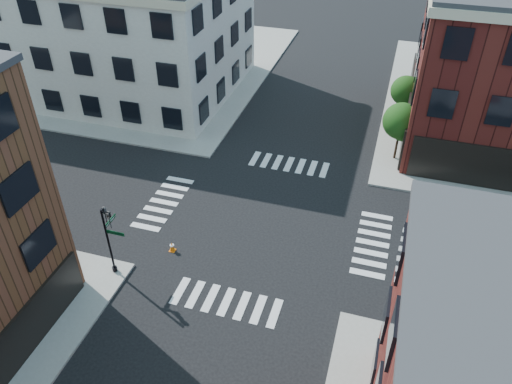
{
  "coord_description": "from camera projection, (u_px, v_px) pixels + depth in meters",
  "views": [
    {
      "loc": [
        6.76,
        -23.7,
        20.76
      ],
      "look_at": [
        -0.38,
        -0.28,
        2.5
      ],
      "focal_mm": 35.0,
      "sensor_mm": 36.0,
      "label": 1
    }
  ],
  "objects": [
    {
      "name": "ground",
      "position": [
        263.0,
        222.0,
        32.16
      ],
      "size": [
        120.0,
        120.0,
        0.0
      ],
      "primitive_type": "plane",
      "color": "black",
      "rests_on": "ground"
    },
    {
      "name": "sidewalk_nw",
      "position": [
        129.0,
        63.0,
        53.13
      ],
      "size": [
        30.0,
        30.0,
        0.15
      ],
      "primitive_type": "cube",
      "color": "gray",
      "rests_on": "ground"
    },
    {
      "name": "building_nw",
      "position": [
        113.0,
        29.0,
        45.58
      ],
      "size": [
        22.0,
        16.0,
        11.0
      ],
      "primitive_type": "cube",
      "color": "beige",
      "rests_on": "ground"
    },
    {
      "name": "tree_near",
      "position": [
        402.0,
        123.0,
        36.15
      ],
      "size": [
        2.69,
        2.69,
        4.49
      ],
      "color": "black",
      "rests_on": "ground"
    },
    {
      "name": "tree_far",
      "position": [
        406.0,
        92.0,
        40.93
      ],
      "size": [
        2.43,
        2.43,
        4.07
      ],
      "color": "black",
      "rests_on": "ground"
    },
    {
      "name": "signal_pole",
      "position": [
        109.0,
        234.0,
        26.91
      ],
      "size": [
        1.29,
        1.24,
        4.6
      ],
      "color": "black",
      "rests_on": "ground"
    },
    {
      "name": "box_truck",
      "position": [
        503.0,
        301.0,
        24.58
      ],
      "size": [
        7.59,
        2.72,
        3.38
      ],
      "rotation": [
        0.0,
        0.0,
        0.06
      ],
      "color": "white",
      "rests_on": "ground"
    },
    {
      "name": "traffic_cone",
      "position": [
        172.0,
        247.0,
        29.8
      ],
      "size": [
        0.37,
        0.37,
        0.65
      ],
      "rotation": [
        0.0,
        0.0,
        -0.05
      ],
      "color": "orange",
      "rests_on": "ground"
    }
  ]
}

